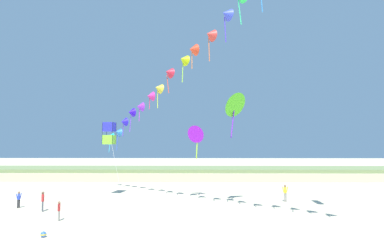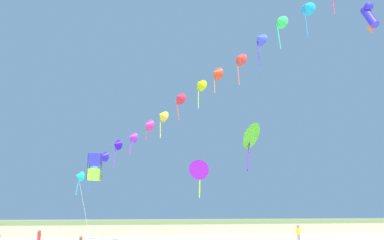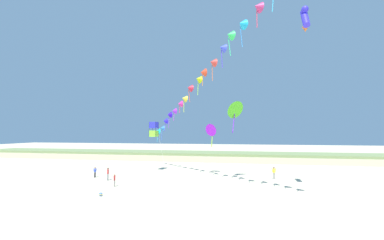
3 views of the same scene
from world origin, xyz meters
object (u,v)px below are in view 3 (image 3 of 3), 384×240
object	(u,v)px
person_far_left	(108,173)
beach_ball	(101,194)
person_near_right	(274,172)
large_kite_low_lead	(154,129)
person_mid_center	(95,171)
large_kite_mid_trail	(234,109)
person_near_left	(115,179)
large_kite_high_solo	(212,130)
large_kite_outer_drift	(305,18)

from	to	relation	value
person_far_left	beach_ball	distance (m)	9.01
person_near_right	large_kite_low_lead	size ratio (longest dim) A/B	0.70
person_near_right	person_mid_center	xyz separation A→B (m)	(-25.62, -3.73, -0.13)
person_mid_center	large_kite_mid_trail	size ratio (longest dim) A/B	0.32
person_near_left	person_mid_center	bearing A→B (deg)	138.38
person_near_right	large_kite_high_solo	world-z (taller)	large_kite_high_solo
large_kite_mid_trail	person_near_right	bearing A→B (deg)	18.20
beach_ball	large_kite_mid_trail	bearing A→B (deg)	41.21
large_kite_low_lead	large_kite_outer_drift	xyz separation A→B (m)	(21.33, -13.30, 11.55)
person_near_right	beach_ball	world-z (taller)	person_near_right
large_kite_low_lead	large_kite_outer_drift	world-z (taller)	large_kite_outer_drift
person_near_right	large_kite_outer_drift	xyz separation A→B (m)	(2.23, -10.00, 17.65)
large_kite_low_lead	large_kite_mid_trail	xyz separation A→B (m)	(13.58, -5.11, 2.83)
person_mid_center	person_far_left	bearing A→B (deg)	-28.69
person_near_left	large_kite_high_solo	bearing A→B (deg)	46.44
person_mid_center	large_kite_low_lead	xyz separation A→B (m)	(6.53, 7.03, 6.23)
person_near_left	large_kite_outer_drift	size ratio (longest dim) A/B	0.54
person_mid_center	large_kite_mid_trail	world-z (taller)	large_kite_mid_trail
person_near_left	person_far_left	world-z (taller)	person_far_left
large_kite_low_lead	person_near_right	bearing A→B (deg)	-9.80
person_near_left	person_near_right	xyz separation A→B (m)	(19.74, 8.96, 0.13)
person_near_left	large_kite_mid_trail	bearing A→B (deg)	26.68
large_kite_mid_trail	beach_ball	distance (m)	20.26
person_mid_center	large_kite_outer_drift	bearing A→B (deg)	-12.68
person_near_left	large_kite_low_lead	world-z (taller)	large_kite_low_lead
person_far_left	large_kite_low_lead	bearing A→B (deg)	67.76
person_mid_center	beach_ball	distance (m)	11.90
person_far_left	beach_ball	xyz separation A→B (m)	(3.77, -8.14, -0.82)
person_mid_center	large_kite_low_lead	bearing A→B (deg)	47.11
person_far_left	beach_ball	world-z (taller)	person_far_left
person_near_right	large_kite_low_lead	bearing A→B (deg)	170.20
person_near_left	large_kite_low_lead	bearing A→B (deg)	86.99
person_near_right	large_kite_low_lead	world-z (taller)	large_kite_low_lead
person_near_left	beach_ball	distance (m)	4.68
large_kite_outer_drift	person_mid_center	bearing A→B (deg)	167.32
large_kite_low_lead	large_kite_outer_drift	distance (m)	27.66
person_mid_center	large_kite_mid_trail	distance (m)	22.14
person_near_left	large_kite_high_solo	xyz separation A→B (m)	(10.67, 11.22, 6.17)
large_kite_mid_trail	person_mid_center	bearing A→B (deg)	-174.55
person_far_left	large_kite_high_solo	distance (m)	16.70
large_kite_high_solo	beach_ball	bearing A→B (deg)	-121.87
person_near_left	large_kite_low_lead	distance (m)	13.77
person_far_left	person_near_right	bearing A→B (deg)	13.34
person_near_right	large_kite_low_lead	distance (m)	20.31
large_kite_mid_trail	large_kite_high_solo	world-z (taller)	large_kite_mid_trail
person_far_left	large_kite_low_lead	xyz separation A→B (m)	(3.54, 8.67, 6.11)
large_kite_outer_drift	beach_ball	size ratio (longest dim) A/B	7.70
large_kite_low_lead	large_kite_mid_trail	world-z (taller)	large_kite_mid_trail
large_kite_high_solo	person_near_right	bearing A→B (deg)	-14.02
person_far_left	large_kite_high_solo	world-z (taller)	large_kite_high_solo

